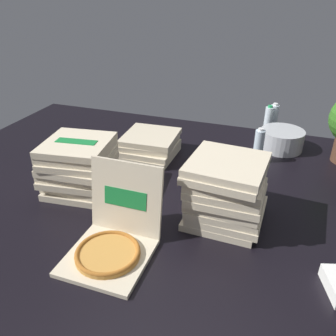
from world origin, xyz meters
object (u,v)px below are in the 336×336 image
pizza_stack_left_near (226,191)px  open_pizza_box (113,238)px  water_bottle_2 (259,146)px  water_bottle_1 (273,119)px  pizza_stack_right_mid (150,145)px  pizza_stack_right_near (79,166)px  ice_bucket (282,140)px  water_bottle_0 (268,121)px

pizza_stack_left_near → open_pizza_box: bearing=-136.5°
pizza_stack_left_near → water_bottle_2: 0.70m
open_pizza_box → water_bottle_1: (0.54, 1.63, 0.04)m
pizza_stack_right_mid → pizza_stack_left_near: bearing=-41.4°
pizza_stack_left_near → water_bottle_1: size_ratio=1.63×
pizza_stack_left_near → water_bottle_1: 1.25m
pizza_stack_right_near → ice_bucket: 1.41m
open_pizza_box → water_bottle_0: open_pizza_box is taller
water_bottle_1 → pizza_stack_left_near: bearing=-96.0°
pizza_stack_left_near → water_bottle_0: size_ratio=1.63×
water_bottle_1 → water_bottle_2: same height
pizza_stack_right_near → ice_bucket: size_ratio=1.36×
ice_bucket → water_bottle_1: 0.30m
water_bottle_0 → pizza_stack_right_mid: bearing=-139.2°
pizza_stack_right_near → pizza_stack_left_near: bearing=-1.0°
water_bottle_0 → ice_bucket: bearing=-61.9°
open_pizza_box → ice_bucket: bearing=64.9°
water_bottle_0 → water_bottle_2: same height
ice_bucket → water_bottle_1: size_ratio=1.27×
open_pizza_box → pizza_stack_right_near: size_ratio=1.01×
pizza_stack_left_near → water_bottle_1: (0.13, 1.24, -0.05)m
water_bottle_2 → ice_bucket: bearing=62.7°
water_bottle_2 → water_bottle_0: bearing=88.0°
pizza_stack_left_near → ice_bucket: pizza_stack_left_near is taller
water_bottle_2 → pizza_stack_right_near: bearing=-143.4°
water_bottle_2 → pizza_stack_right_mid: bearing=-168.7°
pizza_stack_right_mid → water_bottle_1: bearing=42.4°
pizza_stack_left_near → water_bottle_0: (0.10, 1.18, -0.05)m
water_bottle_1 → ice_bucket: bearing=-73.6°
pizza_stack_right_mid → water_bottle_2: (0.71, 0.14, 0.04)m
pizza_stack_right_near → water_bottle_0: bearing=51.3°
pizza_stack_left_near → water_bottle_2: (0.08, 0.69, -0.05)m
pizza_stack_left_near → water_bottle_2: size_ratio=1.63×
pizza_stack_right_near → ice_bucket: bearing=41.9°
pizza_stack_left_near → ice_bucket: size_ratio=1.29×
pizza_stack_left_near → pizza_stack_right_near: size_ratio=0.95×
ice_bucket → water_bottle_2: water_bottle_2 is taller
pizza_stack_right_mid → pizza_stack_right_near: bearing=-111.0°
water_bottle_1 → water_bottle_2: 0.55m
ice_bucket → water_bottle_2: 0.30m
open_pizza_box → pizza_stack_right_mid: size_ratio=1.09×
open_pizza_box → pizza_stack_left_near: bearing=43.5°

